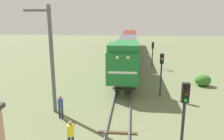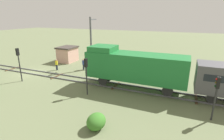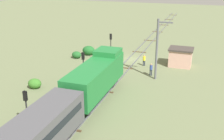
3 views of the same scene
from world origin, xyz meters
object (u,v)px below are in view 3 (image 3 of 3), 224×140
object	(u,v)px
relay_hut	(181,57)
worker_near_track	(144,59)
locomotive	(96,76)
catenary_mast	(157,48)
traffic_signal_far	(26,103)
worker_by_signal	(151,69)
traffic_signal_near	(111,42)
traffic_signal_mid	(83,62)

from	to	relation	value
relay_hut	worker_near_track	bearing A→B (deg)	18.53
locomotive	catenary_mast	size ratio (longest dim) A/B	1.46
traffic_signal_far	worker_by_signal	bearing A→B (deg)	-114.83
traffic_signal_near	traffic_signal_mid	xyz separation A→B (m)	(0.20, 9.84, -0.20)
worker_near_track	catenary_mast	distance (m)	6.30
traffic_signal_near	traffic_signal_far	size ratio (longest dim) A/B	1.16
locomotive	worker_near_track	bearing A→B (deg)	-100.57
traffic_signal_near	worker_by_signal	bearing A→B (deg)	147.69
traffic_signal_far	relay_hut	world-z (taller)	traffic_signal_far
worker_near_track	worker_by_signal	world-z (taller)	same
catenary_mast	worker_near_track	bearing A→B (deg)	-60.55
worker_near_track	worker_by_signal	xyz separation A→B (m)	(-1.80, 3.70, 0.00)
locomotive	worker_by_signal	size ratio (longest dim) A/B	6.82
traffic_signal_far	traffic_signal_near	bearing A→B (deg)	-91.06
traffic_signal_mid	relay_hut	xyz separation A→B (m)	(-10.90, -10.57, -1.38)
traffic_signal_near	worker_by_signal	size ratio (longest dim) A/B	2.51
traffic_signal_mid	relay_hut	world-z (taller)	traffic_signal_mid
worker_near_track	relay_hut	xyz separation A→B (m)	(-5.10, -1.71, 0.40)
locomotive	catenary_mast	world-z (taller)	catenary_mast
traffic_signal_mid	relay_hut	bearing A→B (deg)	-135.88
locomotive	traffic_signal_mid	bearing A→B (deg)	-49.67
locomotive	traffic_signal_far	world-z (taller)	locomotive
locomotive	traffic_signal_mid	distance (m)	5.25
worker_near_track	relay_hut	size ratio (longest dim) A/B	0.49
locomotive	relay_hut	bearing A→B (deg)	-117.23
traffic_signal_mid	worker_by_signal	world-z (taller)	traffic_signal_mid
traffic_signal_mid	traffic_signal_far	xyz separation A→B (m)	(0.20, 11.70, -0.19)
locomotive	traffic_signal_near	size ratio (longest dim) A/B	2.71
traffic_signal_far	traffic_signal_mid	bearing A→B (deg)	-90.98
locomotive	relay_hut	world-z (taller)	locomotive
traffic_signal_far	locomotive	bearing A→B (deg)	-115.09
traffic_signal_mid	catenary_mast	size ratio (longest dim) A/B	0.50
traffic_signal_mid	worker_by_signal	bearing A→B (deg)	-145.81
traffic_signal_far	relay_hut	size ratio (longest dim) A/B	1.05
traffic_signal_near	traffic_signal_mid	bearing A→B (deg)	88.84
locomotive	worker_by_signal	xyz separation A→B (m)	(-4.20, -9.17, -1.78)
worker_near_track	relay_hut	world-z (taller)	relay_hut
traffic_signal_mid	catenary_mast	distance (m)	9.53
locomotive	worker_near_track	size ratio (longest dim) A/B	6.82
catenary_mast	relay_hut	size ratio (longest dim) A/B	2.26
worker_by_signal	relay_hut	distance (m)	6.35
traffic_signal_near	worker_near_track	bearing A→B (deg)	170.06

